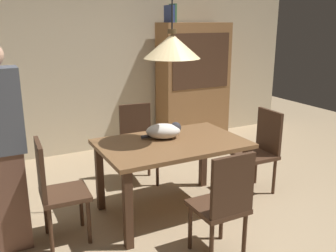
{
  "coord_description": "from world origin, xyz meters",
  "views": [
    {
      "loc": [
        -1.72,
        -2.67,
        1.89
      ],
      "look_at": [
        -0.04,
        0.58,
        0.85
      ],
      "focal_mm": 40.08,
      "sensor_mm": 36.0,
      "label": 1
    }
  ],
  "objects_px": {
    "dining_table": "(172,152)",
    "pendant_lamp": "(172,46)",
    "chair_right_side": "(261,148)",
    "chair_far_back": "(138,140)",
    "chair_near_front": "(224,202)",
    "hutch_bookcase": "(193,86)",
    "book_blue_wide": "(169,14)",
    "cat_sleeping": "(164,131)",
    "person_standing": "(2,151)",
    "chair_left_side": "(55,187)",
    "book_green_slim": "(173,13)"
  },
  "relations": [
    {
      "from": "pendant_lamp",
      "to": "book_green_slim",
      "type": "distance_m",
      "value": 2.22
    },
    {
      "from": "chair_near_front",
      "to": "book_green_slim",
      "type": "height_order",
      "value": "book_green_slim"
    },
    {
      "from": "chair_near_front",
      "to": "chair_far_back",
      "type": "bearing_deg",
      "value": 89.72
    },
    {
      "from": "chair_far_back",
      "to": "chair_near_front",
      "type": "relative_size",
      "value": 1.0
    },
    {
      "from": "chair_far_back",
      "to": "hutch_bookcase",
      "type": "distance_m",
      "value": 1.79
    },
    {
      "from": "dining_table",
      "to": "chair_left_side",
      "type": "distance_m",
      "value": 1.14
    },
    {
      "from": "dining_table",
      "to": "book_green_slim",
      "type": "xyz_separation_m",
      "value": [
        1.04,
        1.94,
        1.33
      ]
    },
    {
      "from": "chair_right_side",
      "to": "cat_sleeping",
      "type": "bearing_deg",
      "value": 173.27
    },
    {
      "from": "chair_near_front",
      "to": "hutch_bookcase",
      "type": "bearing_deg",
      "value": 63.52
    },
    {
      "from": "book_blue_wide",
      "to": "pendant_lamp",
      "type": "bearing_deg",
      "value": -116.83
    },
    {
      "from": "cat_sleeping",
      "to": "chair_far_back",
      "type": "bearing_deg",
      "value": 88.22
    },
    {
      "from": "chair_left_side",
      "to": "cat_sleeping",
      "type": "xyz_separation_m",
      "value": [
        1.11,
        0.13,
        0.32
      ]
    },
    {
      "from": "chair_right_side",
      "to": "chair_near_front",
      "type": "height_order",
      "value": "same"
    },
    {
      "from": "chair_right_side",
      "to": "person_standing",
      "type": "relative_size",
      "value": 0.54
    },
    {
      "from": "pendant_lamp",
      "to": "book_green_slim",
      "type": "xyz_separation_m",
      "value": [
        1.04,
        1.94,
        0.32
      ]
    },
    {
      "from": "pendant_lamp",
      "to": "chair_near_front",
      "type": "bearing_deg",
      "value": -89.98
    },
    {
      "from": "chair_near_front",
      "to": "pendant_lamp",
      "type": "distance_m",
      "value": 1.45
    },
    {
      "from": "pendant_lamp",
      "to": "person_standing",
      "type": "distance_m",
      "value": 1.69
    },
    {
      "from": "chair_far_back",
      "to": "chair_near_front",
      "type": "height_order",
      "value": "same"
    },
    {
      "from": "pendant_lamp",
      "to": "chair_right_side",
      "type": "bearing_deg",
      "value": -0.1
    },
    {
      "from": "chair_near_front",
      "to": "hutch_bookcase",
      "type": "relative_size",
      "value": 0.5
    },
    {
      "from": "cat_sleeping",
      "to": "person_standing",
      "type": "relative_size",
      "value": 0.24
    },
    {
      "from": "book_green_slim",
      "to": "chair_far_back",
      "type": "bearing_deg",
      "value": -134.17
    },
    {
      "from": "dining_table",
      "to": "book_blue_wide",
      "type": "height_order",
      "value": "book_blue_wide"
    },
    {
      "from": "cat_sleeping",
      "to": "chair_left_side",
      "type": "bearing_deg",
      "value": -173.4
    },
    {
      "from": "cat_sleeping",
      "to": "person_standing",
      "type": "xyz_separation_m",
      "value": [
        -1.48,
        -0.05,
        0.05
      ]
    },
    {
      "from": "dining_table",
      "to": "pendant_lamp",
      "type": "distance_m",
      "value": 1.01
    },
    {
      "from": "pendant_lamp",
      "to": "book_green_slim",
      "type": "relative_size",
      "value": 5.0
    },
    {
      "from": "chair_near_front",
      "to": "pendant_lamp",
      "type": "xyz_separation_m",
      "value": [
        -0.0,
        0.88,
        1.15
      ]
    },
    {
      "from": "chair_near_front",
      "to": "book_green_slim",
      "type": "bearing_deg",
      "value": 69.79
    },
    {
      "from": "dining_table",
      "to": "chair_far_back",
      "type": "distance_m",
      "value": 0.89
    },
    {
      "from": "chair_left_side",
      "to": "chair_far_back",
      "type": "distance_m",
      "value": 1.43
    },
    {
      "from": "dining_table",
      "to": "chair_far_back",
      "type": "height_order",
      "value": "chair_far_back"
    },
    {
      "from": "dining_table",
      "to": "book_green_slim",
      "type": "height_order",
      "value": "book_green_slim"
    },
    {
      "from": "chair_left_side",
      "to": "chair_right_side",
      "type": "distance_m",
      "value": 2.26
    },
    {
      "from": "dining_table",
      "to": "hutch_bookcase",
      "type": "height_order",
      "value": "hutch_bookcase"
    },
    {
      "from": "pendant_lamp",
      "to": "book_blue_wide",
      "type": "distance_m",
      "value": 2.19
    },
    {
      "from": "dining_table",
      "to": "chair_right_side",
      "type": "distance_m",
      "value": 1.14
    },
    {
      "from": "chair_left_side",
      "to": "book_blue_wide",
      "type": "xyz_separation_m",
      "value": [
        2.11,
        1.93,
        1.46
      ]
    },
    {
      "from": "chair_far_back",
      "to": "book_blue_wide",
      "type": "relative_size",
      "value": 3.88
    },
    {
      "from": "person_standing",
      "to": "dining_table",
      "type": "bearing_deg",
      "value": -3.02
    },
    {
      "from": "hutch_bookcase",
      "to": "book_green_slim",
      "type": "height_order",
      "value": "book_green_slim"
    },
    {
      "from": "chair_left_side",
      "to": "person_standing",
      "type": "relative_size",
      "value": 0.54
    },
    {
      "from": "chair_far_back",
      "to": "book_blue_wide",
      "type": "xyz_separation_m",
      "value": [
        0.97,
        1.06,
        1.46
      ]
    },
    {
      "from": "chair_right_side",
      "to": "hutch_bookcase",
      "type": "height_order",
      "value": "hutch_bookcase"
    },
    {
      "from": "dining_table",
      "to": "pendant_lamp",
      "type": "height_order",
      "value": "pendant_lamp"
    },
    {
      "from": "pendant_lamp",
      "to": "dining_table",
      "type": "bearing_deg",
      "value": 0.0
    },
    {
      "from": "pendant_lamp",
      "to": "chair_far_back",
      "type": "bearing_deg",
      "value": 89.42
    },
    {
      "from": "pendant_lamp",
      "to": "hutch_bookcase",
      "type": "relative_size",
      "value": 0.7
    },
    {
      "from": "chair_left_side",
      "to": "cat_sleeping",
      "type": "bearing_deg",
      "value": 6.6
    }
  ]
}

